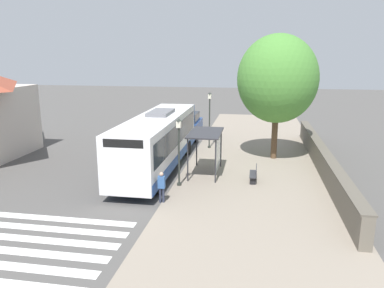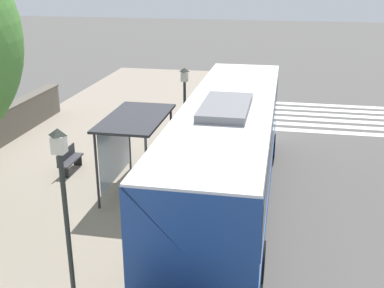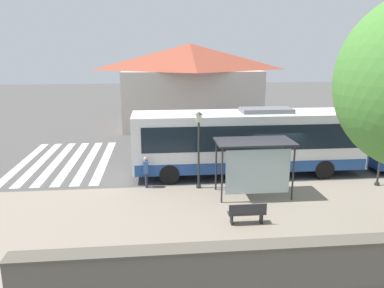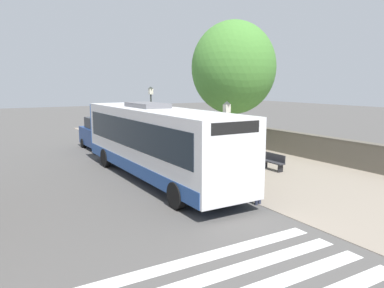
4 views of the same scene
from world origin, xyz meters
name	(u,v)px [view 4 (image 4 of 4)]	position (x,y,z in m)	size (l,w,h in m)	color
ground_plane	(175,170)	(0.00, 0.00, 0.00)	(120.00, 120.00, 0.00)	#514F4C
sidewalk_plaza	(242,161)	(-4.50, 0.00, 0.01)	(9.00, 44.00, 0.02)	gray
stone_wall	(293,143)	(-8.55, 0.00, 0.75)	(0.60, 20.00, 1.48)	#6B6356
bus	(156,140)	(1.63, 1.15, 1.86)	(2.76, 12.24, 3.58)	white
bus_shelter	(219,130)	(-1.65, 1.68, 2.18)	(1.88, 3.49, 2.60)	#2D2D33
pedestrian	(258,181)	(0.00, 6.60, 0.91)	(0.34, 0.22, 1.57)	#2D3347
bench	(273,162)	(-4.42, 2.68, 0.47)	(0.40, 1.46, 0.88)	#333338
street_lamp_near	(151,114)	(-0.89, -4.80, 2.57)	(0.28, 0.28, 4.33)	#2D332D
street_lamp_far	(226,137)	(-0.34, 4.07, 2.25)	(0.28, 0.28, 3.77)	#2D332D
shade_tree	(234,68)	(-5.72, -2.62, 5.50)	(5.38, 5.38, 8.47)	brown
parked_car_behind_bus	(101,134)	(1.37, -8.06, 1.06)	(2.01, 4.69, 2.20)	navy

